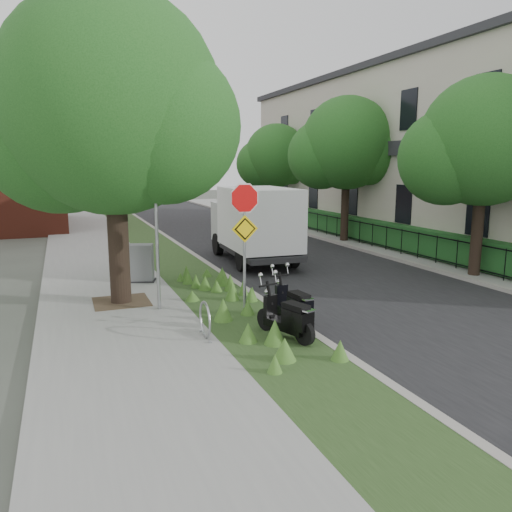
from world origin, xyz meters
The scene contains 21 objects.
ground centered at (0.00, 0.00, 0.00)m, with size 120.00×120.00×0.00m, color #4C5147.
sidewalk_near centered at (-4.25, 10.00, 0.06)m, with size 3.50×60.00×0.12m, color gray.
verge centered at (-1.50, 10.00, 0.06)m, with size 2.00×60.00×0.12m, color #29421C.
kerb_near centered at (-0.50, 10.00, 0.07)m, with size 0.20×60.00×0.13m, color #9E9991.
road centered at (3.00, 10.00, 0.01)m, with size 7.00×60.00×0.01m, color black.
kerb_far centered at (6.50, 10.00, 0.07)m, with size 0.20×60.00×0.13m, color #9E9991.
footpath_far centered at (8.20, 10.00, 0.06)m, with size 3.20×60.00×0.12m, color gray.
street_tree_main centered at (-4.08, 2.86, 4.80)m, with size 6.21×5.54×7.66m.
bare_post centered at (-3.20, 1.80, 2.12)m, with size 0.08×0.08×4.00m.
bike_hoop centered at (-2.70, -0.60, 0.50)m, with size 0.06×0.78×0.77m.
sign_assembly centered at (-1.40, 0.58, 2.33)m, with size 0.94×0.08×3.22m.
fence_far centered at (7.20, 10.00, 0.67)m, with size 0.04×24.00×1.00m.
hedge_far centered at (7.90, 10.00, 0.67)m, with size 1.00×24.00×1.10m, color #1C4F1D.
terrace_houses centered at (11.49, 10.00, 4.16)m, with size 7.40×26.40×8.20m.
far_tree_a centered at (6.94, 2.05, 4.13)m, with size 4.60×4.10×6.22m.
far_tree_b centered at (6.94, 10.05, 4.37)m, with size 4.83×4.31×6.56m.
far_tree_c centered at (6.94, 18.04, 3.95)m, with size 4.37×3.89×5.93m.
scooter_near centered at (-1.13, -1.37, 0.50)m, with size 0.68×1.60×0.78m.
scooter_far centered at (-0.63, -0.55, 0.49)m, with size 0.44×1.61×0.77m.
box_truck centered at (1.36, 7.09, 1.56)m, with size 2.33×5.38×2.39m.
utility_cabinet centered at (-3.17, 4.99, 0.66)m, with size 0.98×0.80×1.13m.
Camera 1 is at (-5.29, -10.10, 3.62)m, focal length 35.00 mm.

